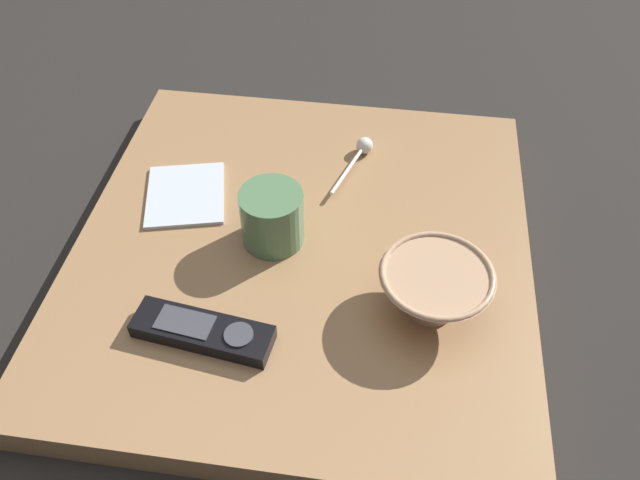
# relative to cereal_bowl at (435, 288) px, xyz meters

# --- Properties ---
(ground_plane) EXTENTS (6.00, 6.00, 0.00)m
(ground_plane) POSITION_rel_cereal_bowl_xyz_m (0.09, 0.18, -0.09)
(ground_plane) COLOR black
(table) EXTENTS (0.67, 0.64, 0.05)m
(table) POSITION_rel_cereal_bowl_xyz_m (0.09, 0.18, -0.06)
(table) COLOR #936D47
(table) RESTS_ON ground
(cereal_bowl) EXTENTS (0.15, 0.15, 0.07)m
(cereal_bowl) POSITION_rel_cereal_bowl_xyz_m (0.00, 0.00, 0.00)
(cereal_bowl) COLOR tan
(cereal_bowl) RESTS_ON table
(coffee_mug) EXTENTS (0.09, 0.09, 0.09)m
(coffee_mug) POSITION_rel_cereal_bowl_xyz_m (0.09, 0.23, 0.00)
(coffee_mug) COLOR #4C724C
(coffee_mug) RESTS_ON table
(teaspoon) EXTENTS (0.14, 0.06, 0.03)m
(teaspoon) POSITION_rel_cereal_bowl_xyz_m (0.29, 0.12, -0.03)
(teaspoon) COLOR silver
(teaspoon) RESTS_ON table
(tv_remote_near) EXTENTS (0.07, 0.18, 0.02)m
(tv_remote_near) POSITION_rel_cereal_bowl_xyz_m (-0.09, 0.28, -0.03)
(tv_remote_near) COLOR black
(tv_remote_near) RESTS_ON table
(folded_napkin) EXTENTS (0.16, 0.14, 0.01)m
(folded_napkin) POSITION_rel_cereal_bowl_xyz_m (0.16, 0.38, -0.04)
(folded_napkin) COLOR #B2BCC6
(folded_napkin) RESTS_ON table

